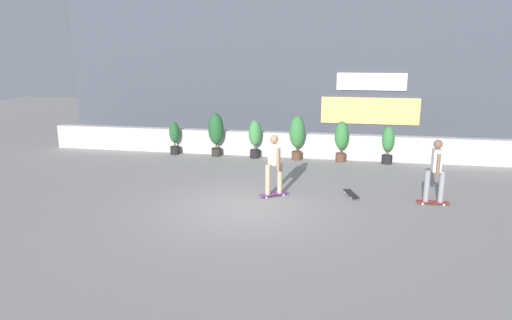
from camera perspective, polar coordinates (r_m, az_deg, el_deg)
The scene contains 12 objects.
ground_plane at distance 11.81m, azimuth -1.40°, elevation -5.92°, with size 48.00×48.00×0.00m, color gray.
planter_wall at distance 17.40m, azimuth 2.84°, elevation 1.94°, with size 18.00×0.40×0.90m, color beige.
building_backdrop at distance 21.03m, azimuth 4.55°, elevation 11.59°, with size 20.00×2.08×6.50m.
potted_plant_0 at distance 17.91m, azimuth -9.92°, elevation 2.79°, with size 0.38×0.38×1.23m.
potted_plant_1 at distance 17.35m, azimuth -4.91°, elevation 3.54°, with size 0.57×0.57×1.61m.
potted_plant_2 at distance 17.04m, azimuth -0.14°, elevation 2.89°, with size 0.46×0.46×1.39m.
potted_plant_3 at distance 16.78m, azimuth 5.03°, elevation 3.17°, with size 0.56×0.56×1.59m.
potted_plant_4 at distance 16.72m, azimuth 10.39°, elevation 2.60°, with size 0.49×0.49×1.44m.
potted_plant_5 at distance 16.80m, azimuth 15.81°, elevation 2.02°, with size 0.42×0.42×1.32m.
skater_by_wall_left at distance 12.68m, azimuth 21.10°, elevation -1.04°, with size 0.80×0.56×1.70m.
skater_far_right at distance 12.50m, azimuth 2.21°, elevation -0.34°, with size 0.77×0.63×1.70m.
skateboard_near_camera at distance 13.03m, azimuth 11.53°, elevation -4.04°, with size 0.44×0.82×0.08m.
Camera 1 is at (2.42, -10.88, 3.92)m, focal length 32.76 mm.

